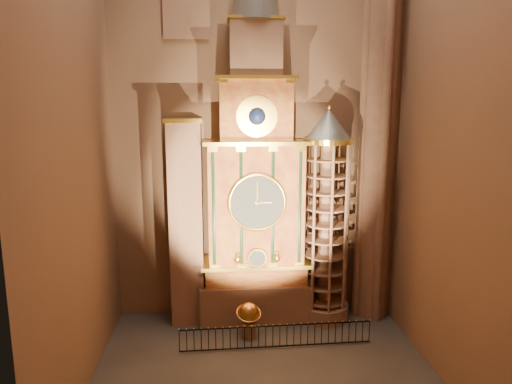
{
  "coord_description": "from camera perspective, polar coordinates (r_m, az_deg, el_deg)",
  "views": [
    {
      "loc": [
        -1.79,
        -16.95,
        10.69
      ],
      "look_at": [
        -0.13,
        3.0,
        6.98
      ],
      "focal_mm": 32.0,
      "sensor_mm": 36.0,
      "label": 1
    }
  ],
  "objects": [
    {
      "name": "floor",
      "position": [
        20.12,
        1.17,
        -21.6
      ],
      "size": [
        14.0,
        14.0,
        0.0
      ],
      "primitive_type": "plane",
      "color": "#383330",
      "rests_on": "ground"
    },
    {
      "name": "wall_back",
      "position": [
        23.02,
        -0.29,
        11.27
      ],
      "size": [
        22.0,
        0.0,
        22.0
      ],
      "primitive_type": "plane",
      "rotation": [
        1.57,
        0.0,
        0.0
      ],
      "color": "#886149",
      "rests_on": "floor"
    },
    {
      "name": "wall_left",
      "position": [
        17.74,
        -22.24,
        10.73
      ],
      "size": [
        0.0,
        22.0,
        22.0
      ],
      "primitive_type": "plane",
      "rotation": [
        1.57,
        0.0,
        1.57
      ],
      "color": "#886149",
      "rests_on": "floor"
    },
    {
      "name": "wall_right",
      "position": [
        19.1,
        23.08,
        10.6
      ],
      "size": [
        0.0,
        22.0,
        22.0
      ],
      "primitive_type": "plane",
      "rotation": [
        1.57,
        0.0,
        -1.57
      ],
      "color": "#886149",
      "rests_on": "floor"
    },
    {
      "name": "astronomical_clock",
      "position": [
        22.35,
        -0.07,
        0.15
      ],
      "size": [
        5.6,
        2.41,
        16.7
      ],
      "color": "#8C634C",
      "rests_on": "floor"
    },
    {
      "name": "portrait_tower",
      "position": [
        22.68,
        -8.69,
        -3.77
      ],
      "size": [
        1.8,
        1.6,
        10.2
      ],
      "color": "#8C634C",
      "rests_on": "floor"
    },
    {
      "name": "stair_turret",
      "position": [
        22.94,
        8.75,
        -3.3
      ],
      "size": [
        2.5,
        2.5,
        10.8
      ],
      "color": "#8C634C",
      "rests_on": "floor"
    },
    {
      "name": "gothic_pier",
      "position": [
        23.33,
        15.31,
        10.89
      ],
      "size": [
        2.04,
        2.04,
        22.0
      ],
      "color": "#8C634C",
      "rests_on": "floor"
    },
    {
      "name": "celestial_globe",
      "position": [
        22.17,
        -0.91,
        -15.35
      ],
      "size": [
        1.39,
        1.34,
        1.71
      ],
      "color": "#8C634C",
      "rests_on": "floor"
    },
    {
      "name": "iron_railing",
      "position": [
        21.5,
        2.56,
        -17.58
      ],
      "size": [
        8.63,
        0.23,
        1.06
      ],
      "color": "black",
      "rests_on": "floor"
    }
  ]
}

